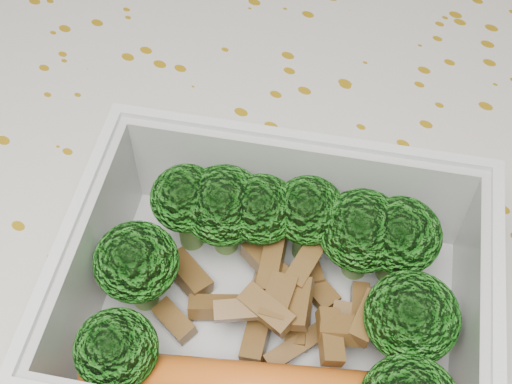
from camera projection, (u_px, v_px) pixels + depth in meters
The scene contains 5 objects.
dining_table at pixel (246, 292), 0.49m from camera, with size 1.40×0.90×0.75m.
tablecloth at pixel (245, 254), 0.45m from camera, with size 1.46×0.96×0.19m.
lunch_container at pixel (274, 309), 0.35m from camera, with size 0.25×0.22×0.07m.
broccoli_florets at pixel (290, 264), 0.35m from camera, with size 0.19×0.17×0.06m.
meat_pile at pixel (283, 301), 0.36m from camera, with size 0.12×0.08×0.03m.
Camera 1 is at (0.13, -0.19, 1.10)m, focal length 50.00 mm.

